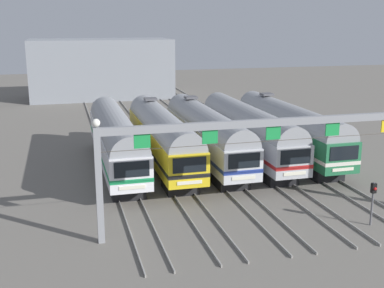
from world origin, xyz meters
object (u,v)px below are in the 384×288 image
at_px(commuter_train_white, 116,138).
at_px(commuter_train_yellow, 162,135).
at_px(commuter_train_silver, 206,132).
at_px(commuter_train_stainless, 248,130).
at_px(yard_signal_mast, 373,195).
at_px(catenary_gantry, 273,140).
at_px(commuter_train_green, 289,128).

distance_m(commuter_train_white, commuter_train_yellow, 3.83).
bearing_deg(commuter_train_yellow, commuter_train_silver, 0.00).
bearing_deg(commuter_train_stainless, yard_signal_mast, -82.88).
bearing_deg(catenary_gantry, commuter_train_white, 119.55).
bearing_deg(commuter_train_silver, commuter_train_green, 0.00).
bearing_deg(commuter_train_yellow, commuter_train_white, -179.93).
height_order(commuter_train_yellow, catenary_gantry, catenary_gantry).
bearing_deg(commuter_train_silver, commuter_train_yellow, 180.00).
distance_m(commuter_train_yellow, commuter_train_green, 11.48).
distance_m(commuter_train_green, yard_signal_mast, 15.46).
bearing_deg(yard_signal_mast, commuter_train_silver, 110.53).
xyz_separation_m(commuter_train_stainless, catenary_gantry, (-3.83, -13.49, 2.53)).
xyz_separation_m(commuter_train_yellow, yard_signal_mast, (9.56, -15.32, -0.80)).
bearing_deg(yard_signal_mast, commuter_train_green, 82.88).
height_order(commuter_train_white, commuter_train_silver, commuter_train_silver).
relative_size(commuter_train_green, catenary_gantry, 0.88).
xyz_separation_m(commuter_train_yellow, commuter_train_green, (11.48, 0.00, 0.00)).
xyz_separation_m(commuter_train_silver, catenary_gantry, (0.00, -13.50, 2.53)).
relative_size(commuter_train_silver, commuter_train_green, 1.00).
xyz_separation_m(commuter_train_white, commuter_train_yellow, (3.83, 0.00, 0.00)).
relative_size(commuter_train_white, catenary_gantry, 0.88).
relative_size(commuter_train_yellow, commuter_train_stainless, 1.00).
distance_m(commuter_train_white, yard_signal_mast, 20.36).
bearing_deg(catenary_gantry, commuter_train_green, 60.46).
xyz_separation_m(commuter_train_green, yard_signal_mast, (-1.91, -15.32, -0.80)).
relative_size(commuter_train_stainless, commuter_train_green, 1.00).
relative_size(commuter_train_white, yard_signal_mast, 6.70).
bearing_deg(commuter_train_stainless, catenary_gantry, -105.83).
height_order(commuter_train_silver, yard_signal_mast, commuter_train_silver).
relative_size(commuter_train_stainless, yard_signal_mast, 6.70).
relative_size(commuter_train_white, commuter_train_silver, 1.00).
distance_m(commuter_train_white, commuter_train_silver, 7.65).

